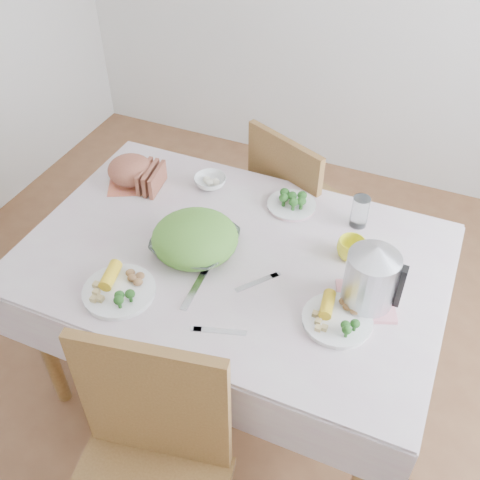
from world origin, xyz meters
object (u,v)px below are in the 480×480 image
at_px(dinner_plate_left, 119,291).
at_px(salad_bowl, 195,244).
at_px(yellow_mug, 351,249).
at_px(dinner_plate_right, 337,320).
at_px(electric_kettle, 371,277).
at_px(chair_far, 308,210).
at_px(dining_table, 234,323).

bearing_deg(dinner_plate_left, salad_bowl, 63.59).
bearing_deg(yellow_mug, dinner_plate_right, -82.51).
bearing_deg(dinner_plate_left, electric_kettle, 20.58).
xyz_separation_m(dinner_plate_left, yellow_mug, (0.66, 0.48, 0.03)).
xyz_separation_m(salad_bowl, electric_kettle, (0.63, 0.00, 0.09)).
height_order(chair_far, dinner_plate_right, chair_far).
xyz_separation_m(dinner_plate_right, electric_kettle, (0.06, 0.12, 0.11)).
xyz_separation_m(dining_table, dinner_plate_right, (0.43, -0.16, 0.40)).
relative_size(dinner_plate_right, electric_kettle, 0.96).
distance_m(chair_far, yellow_mug, 0.72).
distance_m(dinner_plate_left, dinner_plate_right, 0.72).
distance_m(dining_table, dinner_plate_right, 0.61).
height_order(chair_far, electric_kettle, electric_kettle).
relative_size(dinner_plate_right, yellow_mug, 2.20).
bearing_deg(yellow_mug, electric_kettle, -61.16).
height_order(yellow_mug, electric_kettle, electric_kettle).
bearing_deg(electric_kettle, dining_table, -170.17).
xyz_separation_m(yellow_mug, electric_kettle, (0.10, -0.19, 0.08)).
height_order(dinner_plate_right, electric_kettle, electric_kettle).
bearing_deg(yellow_mug, dinner_plate_left, -144.32).
bearing_deg(chair_far, yellow_mug, 143.48).
xyz_separation_m(chair_far, dinner_plate_left, (-0.35, -1.03, 0.31)).
relative_size(chair_far, yellow_mug, 9.12).
bearing_deg(yellow_mug, chair_far, 119.45).
bearing_deg(salad_bowl, dinner_plate_left, -116.41).
bearing_deg(electric_kettle, salad_bowl, -165.46).
bearing_deg(dinner_plate_right, dinner_plate_left, -166.42).
relative_size(dining_table, dinner_plate_right, 6.18).
relative_size(yellow_mug, electric_kettle, 0.44).
distance_m(chair_far, salad_bowl, 0.84).
distance_m(salad_bowl, electric_kettle, 0.63).
bearing_deg(dinner_plate_right, yellow_mug, 97.49).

